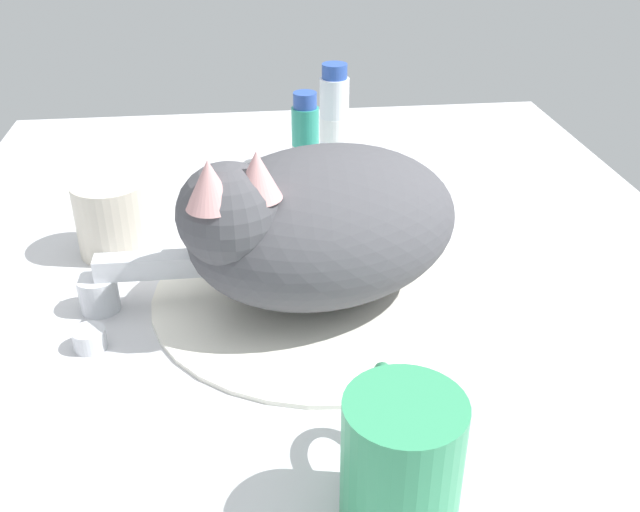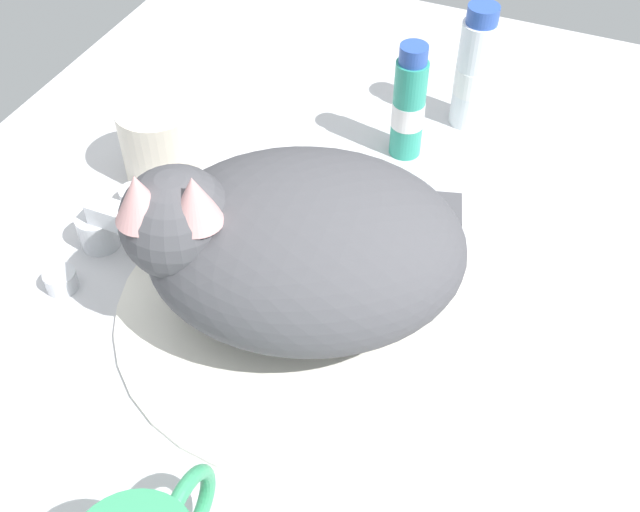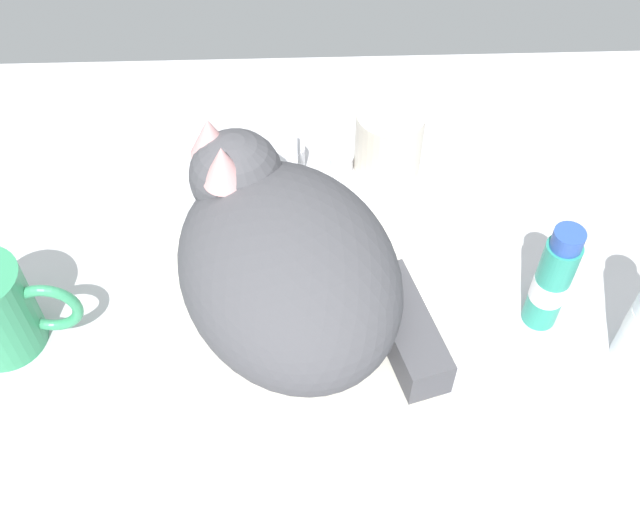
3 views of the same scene
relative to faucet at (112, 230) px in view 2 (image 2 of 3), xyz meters
The scene contains 7 objects.
ground_plane 19.36cm from the faucet, 90.00° to the right, with size 110.00×82.50×3.00cm, color silver.
sink_basin 19.06cm from the faucet, 90.00° to the right, with size 32.12×32.12×0.85cm, color white.
faucet is the anchor object (origin of this frame).
cat 18.84cm from the faucet, 90.66° to the right, with size 27.32×30.01×15.97cm.
rinse_cup 11.21cm from the faucet, ahead, with size 7.42×7.42×7.74cm.
toothpaste_bottle 30.96cm from the faucet, 39.45° to the right, with size 3.30×3.30×12.34cm.
mouthwash_bottle 39.72cm from the faucet, 37.41° to the right, with size 3.82×3.82×13.51cm.
Camera 2 is at (-39.19, -17.84, 50.83)cm, focal length 44.11 mm.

